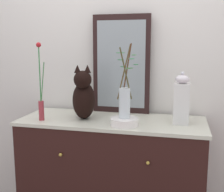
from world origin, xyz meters
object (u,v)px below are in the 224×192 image
Objects in this scene: sideboard at (112,177)px; vase_glass_clear at (125,98)px; jar_lidded_porcelain at (182,100)px; mirror_leaning at (121,65)px; vase_slim_green at (41,97)px; cat_sitting at (84,97)px; bowl_porcelain at (124,122)px.

sideboard is 0.69m from vase_glass_clear.
vase_glass_clear is 0.41m from jar_lidded_porcelain.
vase_slim_green is at bearing -143.42° from mirror_leaning.
vase_glass_clear reaches higher than cat_sitting.
sideboard is 2.43× the size of vase_slim_green.
jar_lidded_porcelain is at bearing -27.04° from mirror_leaning.
mirror_leaning is 0.55m from bowl_porcelain.
vase_glass_clear is 1.37× the size of jar_lidded_porcelain.
cat_sitting is (-0.23, -0.28, -0.23)m from mirror_leaning.
bowl_porcelain is at bearing -18.88° from cat_sitting.
mirror_leaning is at bearing 105.13° from bowl_porcelain.
sideboard is at bearing -94.23° from mirror_leaning.
sideboard is 7.08× the size of bowl_porcelain.
vase_glass_clear is (0.00, 0.00, 0.17)m from bowl_porcelain.
vase_glass_clear reaches higher than jar_lidded_porcelain.
jar_lidded_porcelain is (0.49, -0.25, -0.23)m from mirror_leaning.
cat_sitting is 0.72m from jar_lidded_porcelain.
jar_lidded_porcelain is at bearing -0.49° from sideboard.
jar_lidded_porcelain is at bearing 2.14° from cat_sitting.
mirror_leaning is at bearing 85.77° from sideboard.
cat_sitting is 0.81× the size of vase_glass_clear.
vase_slim_green is at bearing -164.05° from sideboard.
vase_slim_green reaches higher than vase_glass_clear.
vase_slim_green is 1.54× the size of jar_lidded_porcelain.
cat_sitting is at bearing 161.55° from vase_glass_clear.
sideboard is 3.73× the size of jar_lidded_porcelain.
cat_sitting is 0.36m from vase_glass_clear.
sideboard is at bearing 15.95° from vase_slim_green.
mirror_leaning is 0.69m from vase_slim_green.
vase_glass_clear is at bearing -48.97° from sideboard.
jar_lidded_porcelain is (0.38, 0.14, -0.02)m from vase_glass_clear.
vase_slim_green is 1.12× the size of vase_glass_clear.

